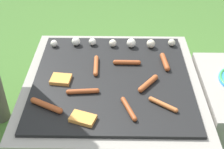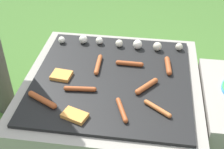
# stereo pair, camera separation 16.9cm
# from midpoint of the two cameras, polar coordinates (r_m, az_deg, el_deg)

# --- Properties ---
(ground_plane) EXTENTS (14.00, 14.00, 0.00)m
(ground_plane) POSITION_cam_midpoint_polar(r_m,az_deg,el_deg) (1.98, 2.48, -10.09)
(ground_plane) COLOR #3D6628
(grill) EXTENTS (0.96, 0.96, 0.41)m
(grill) POSITION_cam_midpoint_polar(r_m,az_deg,el_deg) (1.84, 2.65, -5.76)
(grill) COLOR gray
(grill) RESTS_ON ground_plane
(sausage_front_right) EXTENTS (0.17, 0.04, 0.03)m
(sausage_front_right) POSITION_cam_midpoint_polar(r_m,az_deg,el_deg) (1.61, -2.88, -2.75)
(sausage_front_right) COLOR #93421E
(sausage_front_right) RESTS_ON grill
(sausage_back_left) EXTENTS (0.12, 0.14, 0.03)m
(sausage_back_left) POSITION_cam_midpoint_polar(r_m,az_deg,el_deg) (1.64, 9.31, -2.23)
(sausage_back_left) COLOR #A34C23
(sausage_back_left) RESTS_ON grill
(sausage_front_center) EXTENTS (0.03, 0.19, 0.03)m
(sausage_front_center) POSITION_cam_midpoint_polar(r_m,az_deg,el_deg) (1.78, 0.19, 1.76)
(sausage_front_center) COLOR #A34C23
(sausage_front_center) RESTS_ON grill
(sausage_mid_right) EXTENTS (0.14, 0.10, 0.02)m
(sausage_mid_right) POSITION_cam_midpoint_polar(r_m,az_deg,el_deg) (1.53, 11.49, -6.26)
(sausage_mid_right) COLOR #B7602D
(sausage_mid_right) RESTS_ON grill
(sausage_back_center) EXTENTS (0.17, 0.10, 0.03)m
(sausage_back_center) POSITION_cam_midpoint_polar(r_m,az_deg,el_deg) (1.56, -9.64, -4.69)
(sausage_back_center) COLOR #93421E
(sausage_back_center) RESTS_ON grill
(sausage_front_left) EXTENTS (0.08, 0.16, 0.02)m
(sausage_front_left) POSITION_cam_midpoint_polar(r_m,az_deg,el_deg) (1.50, 5.05, -6.60)
(sausage_front_left) COLOR #93421E
(sausage_front_left) RESTS_ON grill
(sausage_mid_left) EXTENTS (0.16, 0.03, 0.03)m
(sausage_mid_left) POSITION_cam_midpoint_polar(r_m,az_deg,el_deg) (1.80, 5.93, 1.91)
(sausage_mid_left) COLOR #93421E
(sausage_mid_left) RESTS_ON grill
(sausage_back_right) EXTENTS (0.04, 0.17, 0.03)m
(sausage_back_right) POSITION_cam_midpoint_polar(r_m,az_deg,el_deg) (1.81, 12.89, 1.48)
(sausage_back_right) COLOR #93421E
(sausage_back_right) RESTS_ON grill
(bread_slice_left) EXTENTS (0.13, 0.11, 0.02)m
(bread_slice_left) POSITION_cam_midpoint_polar(r_m,az_deg,el_deg) (1.47, -3.54, -7.62)
(bread_slice_left) COLOR #D18438
(bread_slice_left) RESTS_ON grill
(bread_slice_right) EXTENTS (0.12, 0.10, 0.02)m
(bread_slice_right) POSITION_cam_midpoint_polar(r_m,az_deg,el_deg) (1.71, -6.45, -0.25)
(bread_slice_right) COLOR #D18438
(bread_slice_right) RESTS_ON grill
(mushroom_row) EXTENTS (0.78, 0.07, 0.06)m
(mushroom_row) POSITION_cam_midpoint_polar(r_m,az_deg,el_deg) (1.96, 4.30, 5.67)
(mushroom_row) COLOR silver
(mushroom_row) RESTS_ON grill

